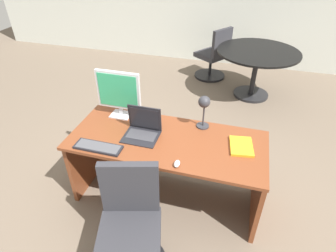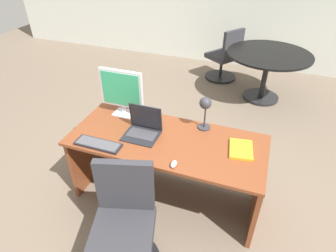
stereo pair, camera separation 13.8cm
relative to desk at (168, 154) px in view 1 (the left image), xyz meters
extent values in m
plane|color=#6B5B4C|center=(0.00, 1.45, -0.51)|extent=(12.00, 12.00, 0.00)
cube|color=brown|center=(0.00, -0.05, 0.21)|extent=(1.77, 0.76, 0.03)
cube|color=brown|center=(-0.87, -0.05, -0.16)|extent=(0.04, 0.67, 0.70)
cube|color=brown|center=(0.87, -0.05, -0.16)|extent=(0.04, 0.67, 0.70)
cube|color=brown|center=(0.00, 0.23, -0.13)|extent=(1.56, 0.02, 0.49)
cube|color=#B7BABF|center=(-0.56, 0.20, 0.23)|extent=(0.20, 0.16, 0.01)
cube|color=#B7BABF|center=(-0.56, 0.21, 0.27)|extent=(0.04, 0.02, 0.08)
cube|color=#B7BABF|center=(-0.56, 0.20, 0.51)|extent=(0.44, 0.04, 0.38)
cube|color=#2D9966|center=(-0.56, 0.18, 0.51)|extent=(0.40, 0.00, 0.34)
cube|color=black|center=(-0.23, -0.09, 0.23)|extent=(0.31, 0.26, 0.01)
cube|color=#38383D|center=(-0.23, -0.07, 0.23)|extent=(0.27, 0.14, 0.00)
cube|color=black|center=(-0.23, 0.03, 0.36)|extent=(0.31, 0.03, 0.25)
cube|color=black|center=(-0.23, 0.02, 0.35)|extent=(0.28, 0.02, 0.21)
cube|color=black|center=(-0.53, -0.34, 0.23)|extent=(0.42, 0.14, 0.02)
cube|color=#47474C|center=(-0.53, -0.34, 0.24)|extent=(0.39, 0.12, 0.00)
ellipsoid|color=silver|center=(0.17, -0.36, 0.24)|extent=(0.05, 0.08, 0.04)
cylinder|color=#2D2D33|center=(0.27, 0.23, 0.23)|extent=(0.12, 0.12, 0.01)
cylinder|color=#2D2D33|center=(0.27, 0.23, 0.35)|extent=(0.02, 0.02, 0.23)
sphere|color=#2D2D33|center=(0.27, 0.20, 0.51)|extent=(0.11, 0.11, 0.11)
cube|color=orange|center=(0.65, 0.01, 0.23)|extent=(0.23, 0.29, 0.02)
cylinder|color=black|center=(-0.05, -0.88, -0.29)|extent=(0.05, 0.05, 0.35)
cube|color=#2D2D33|center=(-0.05, -0.88, -0.08)|extent=(0.57, 0.57, 0.08)
cube|color=#2D2D33|center=(-0.11, -0.67, 0.20)|extent=(0.44, 0.18, 0.47)
cylinder|color=black|center=(0.74, 2.42, -0.49)|extent=(0.56, 0.56, 0.04)
cylinder|color=black|center=(0.74, 2.42, -0.12)|extent=(0.08, 0.08, 0.70)
cylinder|color=black|center=(0.74, 2.42, 0.24)|extent=(1.25, 1.25, 0.03)
cylinder|color=black|center=(-0.04, 2.96, -0.49)|extent=(0.56, 0.56, 0.04)
cylinder|color=black|center=(-0.04, 2.96, -0.30)|extent=(0.05, 0.05, 0.34)
cube|color=#2D2D33|center=(-0.04, 2.96, -0.09)|extent=(0.64, 0.64, 0.08)
cube|color=#2D2D33|center=(0.14, 2.83, 0.19)|extent=(0.30, 0.39, 0.47)
camera|label=1|loc=(0.57, -2.01, 1.78)|focal=30.41mm
camera|label=2|loc=(0.70, -1.96, 1.78)|focal=30.41mm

